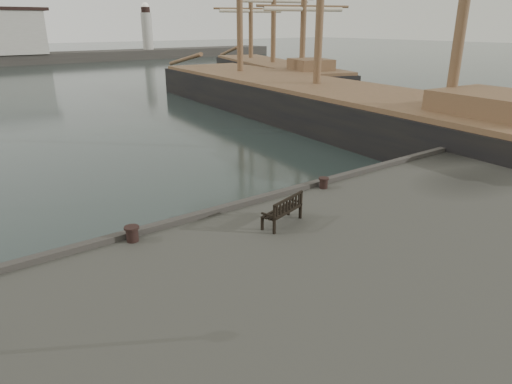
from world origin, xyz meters
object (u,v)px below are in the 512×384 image
bollard_left (132,234)px  tall_ship_main (315,110)px  bench (283,216)px  tall_ship_far (273,79)px  bollard_right (324,183)px

bollard_left → tall_ship_main: size_ratio=0.01×
bench → tall_ship_far: (29.44, 37.16, -0.98)m
bollard_left → bollard_right: 7.80m
bollard_right → tall_ship_main: tall_ship_main is taller
bench → tall_ship_main: 25.17m
bollard_left → tall_ship_main: bearing=34.9°
bench → bollard_right: (3.47, 1.66, -0.08)m
bollard_right → tall_ship_far: size_ratio=0.01×
bench → bollard_right: 3.85m
bollard_left → bollard_right: (7.80, -0.05, -0.02)m
bench → tall_ship_main: size_ratio=0.04×
bench → bollard_left: bench is taller
tall_ship_main → tall_ship_far: tall_ship_main is taller
bollard_left → tall_ship_far: bearing=46.4°
bollard_left → tall_ship_main: 27.43m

